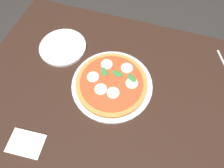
# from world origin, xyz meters

# --- Properties ---
(ground_plane) EXTENTS (6.00, 6.00, 0.00)m
(ground_plane) POSITION_xyz_m (0.00, 0.00, 0.00)
(ground_plane) COLOR #2D2B28
(dining_table) EXTENTS (1.24, 0.91, 0.78)m
(dining_table) POSITION_xyz_m (0.00, 0.00, 0.66)
(dining_table) COLOR black
(dining_table) RESTS_ON ground_plane
(serving_tray) EXTENTS (0.34, 0.34, 0.01)m
(serving_tray) POSITION_xyz_m (0.03, -0.05, 0.79)
(serving_tray) COLOR silver
(serving_tray) RESTS_ON dining_table
(pizza) EXTENTS (0.30, 0.30, 0.03)m
(pizza) POSITION_xyz_m (0.03, -0.05, 0.80)
(pizza) COLOR #C6843F
(pizza) RESTS_ON serving_tray
(plate_white) EXTENTS (0.22, 0.22, 0.01)m
(plate_white) POSITION_xyz_m (0.32, -0.17, 0.79)
(plate_white) COLOR white
(plate_white) RESTS_ON dining_table
(napkin) EXTENTS (0.14, 0.10, 0.01)m
(napkin) POSITION_xyz_m (0.26, 0.28, 0.78)
(napkin) COLOR white
(napkin) RESTS_ON dining_table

